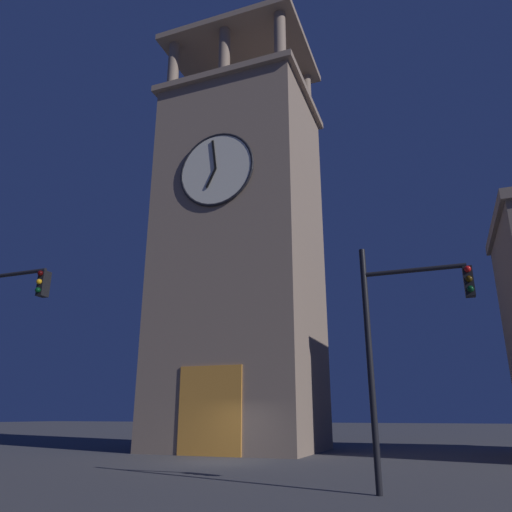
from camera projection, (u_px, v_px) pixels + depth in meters
The scene contains 3 objects.
ground_plane at pixel (222, 462), 19.08m from camera, with size 200.00×200.00×0.00m, color #424247.
clocktower at pixel (241, 251), 28.18m from camera, with size 8.89×7.71×27.17m.
traffic_signal_mid at pixel (400, 330), 12.03m from camera, with size 2.71×0.41×6.02m.
Camera 1 is at (-8.60, 18.86, 1.78)m, focal length 33.79 mm.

